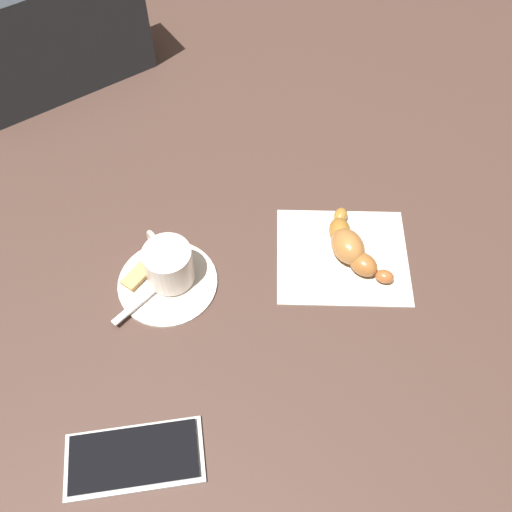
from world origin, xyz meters
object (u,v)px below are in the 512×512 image
espresso_cup (168,264)px  teaspoon (162,282)px  cell_phone (134,457)px  napkin (342,255)px  saucer (167,279)px  sugar_packet (144,269)px  laptop_bag (52,35)px  croissant (351,247)px

espresso_cup → teaspoon: espresso_cup is taller
cell_phone → espresso_cup: bearing=-105.6°
teaspoon → napkin: bearing=-178.9°
saucer → espresso_cup: (-0.01, -0.00, 0.03)m
espresso_cup → sugar_packet: (0.03, -0.01, -0.03)m
espresso_cup → laptop_bag: size_ratio=0.29×
sugar_packet → cell_phone: 0.24m
croissant → espresso_cup: bearing=-1.5°
sugar_packet → napkin: sugar_packet is taller
espresso_cup → teaspoon: size_ratio=0.82×
sugar_packet → croissant: 0.28m
napkin → cell_phone: size_ratio=1.15×
laptop_bag → cell_phone: bearing=72.7°
saucer → laptop_bag: laptop_bag is taller
napkin → croissant: size_ratio=1.29×
croissant → laptop_bag: laptop_bag is taller
teaspoon → napkin: (-0.25, -0.00, -0.01)m
saucer → croissant: bearing=179.1°
croissant → cell_phone: bearing=35.7°
espresso_cup → cell_phone: bearing=74.4°
sugar_packet → saucer: bearing=106.7°
laptop_bag → teaspoon: bearing=82.1°
croissant → cell_phone: size_ratio=0.89×
saucer → sugar_packet: (0.03, -0.02, 0.01)m
espresso_cup → sugar_packet: 0.04m
saucer → napkin: 0.24m
teaspoon → sugar_packet: (0.02, -0.02, 0.00)m
saucer → teaspoon: 0.01m
espresso_cup → croissant: size_ratio=0.63×
teaspoon → laptop_bag: laptop_bag is taller
saucer → espresso_cup: 0.03m
espresso_cup → croissant: espresso_cup is taller
saucer → laptop_bag: (0.13, -0.43, 0.09)m
saucer → cell_phone: 0.23m
teaspoon → cell_phone: (0.05, 0.22, -0.01)m
cell_phone → laptop_bag: (0.07, -0.66, 0.09)m
cell_phone → croissant: bearing=-144.3°
sugar_packet → napkin: bearing=132.5°
napkin → saucer: bearing=-0.7°
croissant → napkin: bearing=-6.6°
napkin → espresso_cup: bearing=-1.3°
napkin → cell_phone: cell_phone is taller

